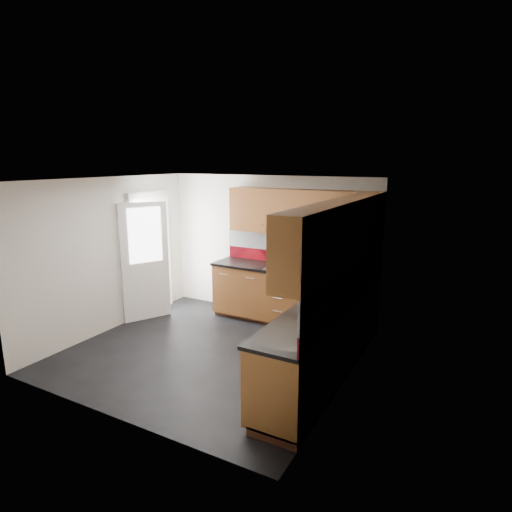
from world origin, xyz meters
The scene contains 14 objects.
room centered at (0.00, 0.00, 1.50)m, with size 4.00×3.80×2.64m.
base_cabinets centered at (1.07, 0.72, 0.44)m, with size 2.70×3.20×0.95m.
countertop centered at (1.05, 0.70, 0.92)m, with size 2.72×3.22×0.04m.
backsplash centered at (1.28, 0.93, 1.21)m, with size 2.70×3.20×0.54m.
upper_cabinets centered at (1.23, 0.78, 1.84)m, with size 2.50×3.20×0.72m.
extractor_hood centered at (0.45, 1.64, 1.28)m, with size 0.60×0.33×0.40m, color brown.
glass_cabinet centered at (1.71, 1.07, 1.87)m, with size 0.32×0.80×0.66m.
back_door centered at (-1.78, 0.75, 1.03)m, with size 0.42×1.19×2.04m.
gas_hob centered at (0.45, 1.47, 0.95)m, with size 0.57×0.50×0.04m.
utensil_pot centered at (0.22, 1.63, 1.04)m, with size 0.13×0.13×0.46m.
toaster centered at (1.04, 1.58, 1.04)m, with size 0.32×0.24×0.21m.
food_processor centered at (1.68, 0.79, 1.08)m, with size 0.19×0.19×0.31m.
paper_towel centered at (1.73, -0.23, 1.08)m, with size 0.13×0.13×0.27m, color white.
orange_cloth centered at (1.57, 0.75, 0.95)m, with size 0.13×0.11×0.01m, color orange.
Camera 1 is at (3.22, -4.62, 2.66)m, focal length 30.00 mm.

